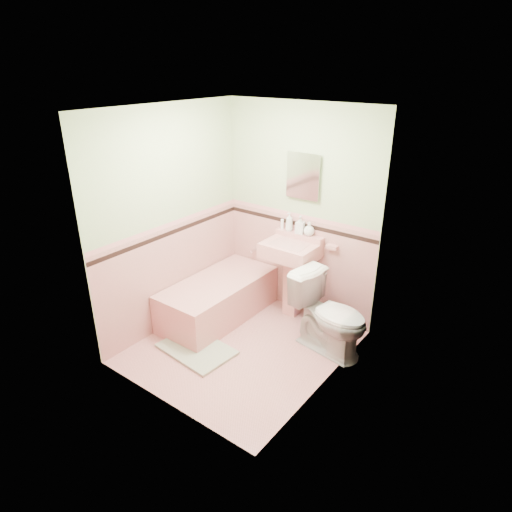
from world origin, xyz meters
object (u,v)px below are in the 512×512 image
Objects in this scene: medicine_cabinet at (304,176)px; soap_bottle_mid at (300,225)px; bathtub at (218,300)px; sink at (290,280)px; shoe at (194,345)px; toilet at (330,315)px; soap_bottle_right at (309,229)px; bucket at (314,314)px; soap_bottle_left at (289,222)px.

soap_bottle_mid is at bearing -84.29° from medicine_cabinet.
medicine_cabinet is at bearing 47.42° from bathtub.
sink reaches higher than shoe.
soap_bottle_mid is 1.81m from shoe.
soap_bottle_right is at bearing 58.34° from toilet.
shoe is at bearing -109.59° from sink.
bucket is (0.33, -0.16, -1.59)m from medicine_cabinet.
soap_bottle_left reaches higher than soap_bottle_right.
soap_bottle_mid is at bearing 0.00° from soap_bottle_left.
soap_bottle_left reaches higher than bucket.
soap_bottle_left is at bearing 180.00° from soap_bottle_mid.
bucket is at bearing 30.06° from bathtub.
sink is at bearing 74.10° from toilet.
bucket is (0.33, 0.05, -0.37)m from sink.
soap_bottle_mid is 0.97× the size of bucket.
sink is 1.24m from medicine_cabinet.
toilet is at bearing -44.27° from bucket.
soap_bottle_left is at bearing 68.41° from toilet.
shoe is (-0.43, -1.43, -1.64)m from medicine_cabinet.
bathtub is at bearing -138.51° from soap_bottle_right.
soap_bottle_mid is at bearing 63.40° from toilet.
bathtub is 1.56× the size of sink.
medicine_cabinet is at bearing 154.10° from bucket.
sink is at bearing 85.23° from shoe.
bucket is 1.48m from shoe.
toilet is 1.50m from shoe.
sink is 5.82× the size of shoe.
medicine_cabinet is 0.57m from soap_bottle_mid.
medicine_cabinet is (0.00, 0.21, 1.22)m from sink.
toilet is at bearing -40.67° from soap_bottle_right.
medicine_cabinet reaches higher than bathtub.
soap_bottle_mid reaches higher than toilet.
medicine_cabinet reaches higher than soap_bottle_left.
toilet is (0.60, -0.52, -0.68)m from soap_bottle_right.
bucket reaches higher than shoe.
bathtub reaches higher than bucket.
shoe is at bearing -101.51° from soap_bottle_left.
sink reaches higher than bucket.
shoe is at bearing -70.31° from bathtub.
sink is 4.38× the size of soap_bottle_left.
toilet is at bearing 52.16° from shoe.
toilet is 3.97× the size of bucket.
soap_bottle_mid reaches higher than bathtub.
soap_bottle_mid is (0.00, -0.03, -0.57)m from medicine_cabinet.
shoe is (-0.28, -1.40, -1.07)m from soap_bottle_left.
soap_bottle_right is (0.27, 0.00, -0.03)m from soap_bottle_left.
toilet is (0.72, -0.34, -0.05)m from sink.
soap_bottle_right is at bearing 55.69° from sink.
soap_bottle_mid is at bearing 180.00° from soap_bottle_right.
toilet is at bearing -24.91° from sink.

